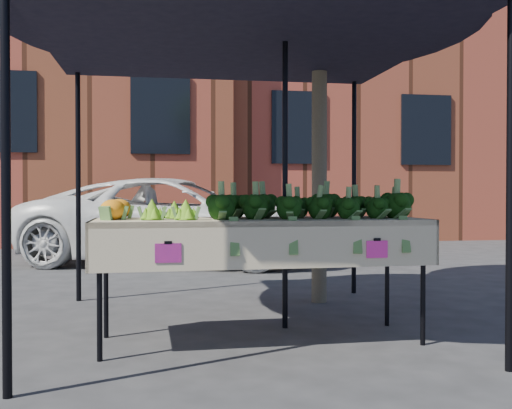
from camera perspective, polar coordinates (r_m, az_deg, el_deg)
name	(u,v)px	position (r m, az deg, el deg)	size (l,w,h in m)	color
ground	(237,341)	(4.47, -1.87, -12.98)	(90.00, 90.00, 0.00)	#2B2B2D
table	(260,280)	(4.38, 0.43, -7.26)	(2.41, 0.85, 0.90)	beige
canopy	(241,158)	(4.80, -1.49, 4.47)	(3.16, 3.16, 2.74)	black
broccoli_heap	(311,201)	(4.44, 5.34, 0.29)	(1.59, 0.56, 0.25)	black
romanesco_cluster	(169,206)	(4.26, -8.38, -0.13)	(0.42, 0.46, 0.19)	#76AC23
cauliflower_pair	(116,207)	(4.35, -13.29, -0.25)	(0.22, 0.42, 0.17)	orange
vehicle	(177,110)	(9.45, -7.57, 8.97)	(2.21, 1.33, 4.78)	white
street_tree	(319,84)	(6.06, 6.11, 11.46)	(2.21, 2.21, 4.36)	#1E4C14
building_right	(413,88)	(18.70, 14.85, 10.72)	(12.00, 8.00, 8.50)	brown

